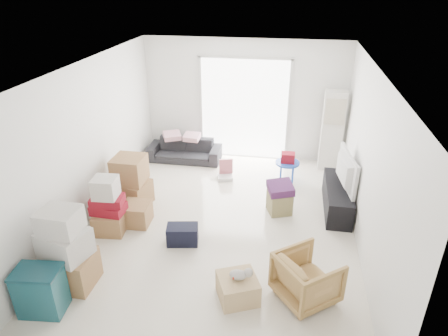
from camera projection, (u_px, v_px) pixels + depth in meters
name	position (u px, v px, depth m)	size (l,w,h in m)	color
room_shell	(220.00, 155.00, 6.30)	(4.98, 6.48, 3.18)	silver
sliding_door	(244.00, 105.00, 8.97)	(2.10, 0.04, 2.33)	white
ac_tower	(332.00, 131.00, 8.55)	(0.45, 0.30, 1.75)	silver
tv_console	(337.00, 198.00, 7.27)	(0.44, 1.46, 0.49)	black
television	(339.00, 182.00, 7.13)	(1.10, 0.63, 0.14)	black
sofa	(184.00, 147.00, 9.16)	(1.67, 0.49, 0.65)	#26272B
pillow_left	(172.00, 130.00, 9.06)	(0.39, 0.30, 0.12)	#EBACB9
pillow_right	(192.00, 131.00, 8.99)	(0.35, 0.28, 0.12)	#EBACB9
armchair	(307.00, 276.00, 5.22)	(0.71, 0.67, 0.73)	tan
storage_bins	(41.00, 291.00, 5.03)	(0.61, 0.45, 0.65)	#164C56
box_stack_a	(67.00, 252.00, 5.39)	(0.71, 0.63, 1.21)	#9F6B48
box_stack_b	(108.00, 209.00, 6.58)	(0.56, 0.54, 1.00)	#9F6B48
box_stack_c	(131.00, 181.00, 7.36)	(0.74, 0.66, 0.95)	#9F6B48
loose_box	(137.00, 214.00, 6.89)	(0.46, 0.46, 0.38)	#9F6B48
duffel_bag	(183.00, 235.00, 6.40)	(0.49, 0.30, 0.32)	black
ottoman	(279.00, 202.00, 7.21)	(0.39, 0.39, 0.39)	#8C8151
blanket	(280.00, 190.00, 7.10)	(0.43, 0.43, 0.14)	#512357
kids_table	(288.00, 161.00, 8.19)	(0.50, 0.50, 0.63)	blue
toy_walker	(225.00, 173.00, 8.43)	(0.37, 0.35, 0.41)	silver
wood_crate	(238.00, 288.00, 5.30)	(0.50, 0.50, 0.33)	tan
plush_bunny	(241.00, 274.00, 5.20)	(0.31, 0.17, 0.16)	#B2ADA8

